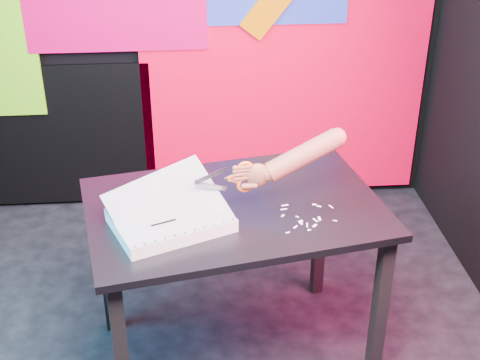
{
  "coord_description": "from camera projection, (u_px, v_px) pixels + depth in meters",
  "views": [
    {
      "loc": [
        0.12,
        -2.05,
        2.07
      ],
      "look_at": [
        0.29,
        0.12,
        0.87
      ],
      "focal_mm": 50.0,
      "sensor_mm": 36.0,
      "label": 1
    }
  ],
  "objects": [
    {
      "name": "hand_forearm",
      "position": [
        295.0,
        158.0,
        2.47
      ],
      "size": [
        0.42,
        0.13,
        0.2
      ],
      "rotation": [
        0.0,
        0.0,
        0.17
      ],
      "color": "brown",
      "rests_on": "work_table"
    },
    {
      "name": "scissors",
      "position": [
        241.0,
        177.0,
        2.45
      ],
      "size": [
        0.22,
        0.05,
        0.13
      ],
      "rotation": [
        0.0,
        0.0,
        0.17
      ],
      "color": "#B1B1B3",
      "rests_on": "printout_stack"
    },
    {
      "name": "work_table",
      "position": [
        234.0,
        227.0,
        2.6
      ],
      "size": [
        1.24,
        0.94,
        0.75
      ],
      "rotation": [
        0.0,
        0.0,
        0.19
      ],
      "color": "black",
      "rests_on": "ground"
    },
    {
      "name": "room",
      "position": [
        152.0,
        69.0,
        2.13
      ],
      "size": [
        3.01,
        3.01,
        2.71
      ],
      "color": "black",
      "rests_on": "ground"
    },
    {
      "name": "paper_clippings",
      "position": [
        306.0,
        217.0,
        2.48
      ],
      "size": [
        0.21,
        0.2,
        0.0
      ],
      "color": "silver",
      "rests_on": "work_table"
    },
    {
      "name": "backdrop",
      "position": [
        177.0,
        48.0,
        3.6
      ],
      "size": [
        2.88,
        0.05,
        2.08
      ],
      "color": "#F5002C",
      "rests_on": "ground"
    },
    {
      "name": "printout_stack",
      "position": [
        170.0,
        219.0,
        2.42
      ],
      "size": [
        0.49,
        0.43,
        0.21
      ],
      "rotation": [
        0.0,
        0.0,
        0.39
      ],
      "color": "beige",
      "rests_on": "work_table"
    }
  ]
}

